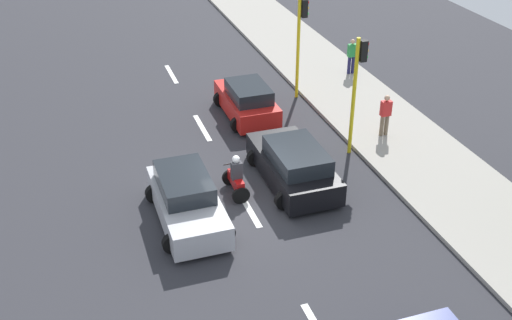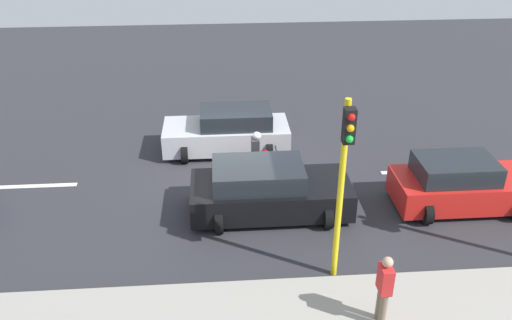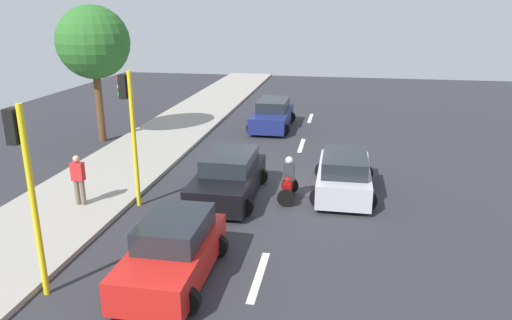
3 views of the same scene
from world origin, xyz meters
The scene contains 15 objects.
ground_plane centered at (0.00, 0.00, -0.05)m, with size 40.00×60.00×0.10m, color #2D2D33.
sidewalk centered at (7.00, 0.00, 0.07)m, with size 4.00×60.00×0.15m, color #9E998E.
lane_stripe_far_north centered at (0.00, -12.00, 0.01)m, with size 0.20×2.40×0.01m, color white.
lane_stripe_north centered at (0.00, -6.00, 0.01)m, with size 0.20×2.40×0.01m, color white.
lane_stripe_mid centered at (0.00, 0.00, 0.01)m, with size 0.20×2.40×0.01m, color white.
lane_stripe_south centered at (0.00, 6.00, 0.01)m, with size 0.20×2.40×0.01m, color white.
car_silver centered at (-2.01, -0.03, 0.71)m, with size 2.22×4.25×1.52m.
car_black centered at (1.96, 0.94, 0.71)m, with size 2.36×4.43×1.52m.
car_dark_blue centered at (1.91, -9.28, 0.71)m, with size 2.28×4.53×1.52m.
car_red centered at (2.05, 6.42, 0.71)m, with size 2.16×3.87×1.52m.
motorcycle centered at (-0.14, 0.87, 0.64)m, with size 0.60×1.30×1.53m.
pedestrian_near_signal centered at (6.51, 2.87, 1.06)m, with size 0.40×0.24×1.69m.
traffic_light_corner centered at (4.85, 7.61, 2.93)m, with size 0.49×0.24×4.50m.
traffic_light_midblock centered at (4.85, 2.27, 2.93)m, with size 0.49×0.24×4.50m.
street_tree_south centered at (9.80, -5.09, 4.75)m, with size 3.41×3.41×6.49m.
Camera 3 is at (-1.79, 16.40, 6.41)m, focal length 33.94 mm.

